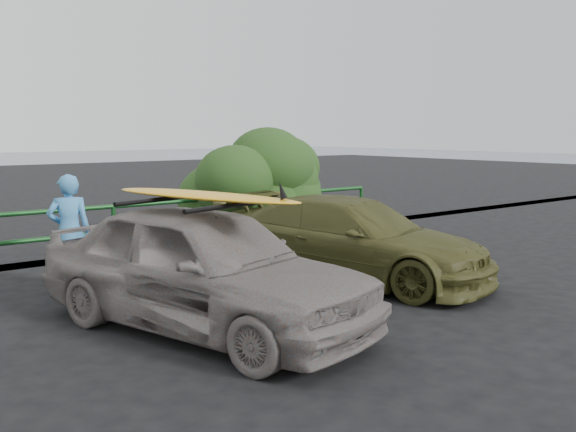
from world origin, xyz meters
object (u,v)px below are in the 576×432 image
object	(u,v)px
guardrail	(56,240)
olive_vehicle	(352,239)
man	(69,231)
surfboard	(202,195)
sedan	(204,267)

from	to	relation	value
guardrail	olive_vehicle	world-z (taller)	olive_vehicle
man	olive_vehicle	bearing A→B (deg)	166.30
surfboard	sedan	bearing A→B (deg)	0.00
olive_vehicle	surfboard	distance (m)	3.31
guardrail	sedan	world-z (taller)	sedan
olive_vehicle	man	world-z (taller)	man
sedan	man	distance (m)	3.02
guardrail	surfboard	size ratio (longest dim) A/B	5.07
sedan	man	world-z (taller)	man
man	surfboard	world-z (taller)	man
olive_vehicle	man	size ratio (longest dim) A/B	2.62
man	surfboard	size ratio (longest dim) A/B	0.61
sedan	surfboard	xyz separation A→B (m)	(0.00, 0.00, 0.83)
guardrail	sedan	bearing A→B (deg)	-86.24
sedan	olive_vehicle	world-z (taller)	sedan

